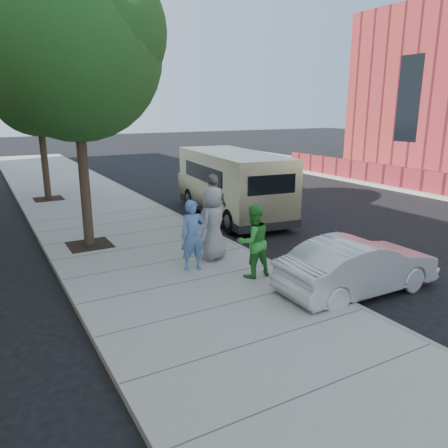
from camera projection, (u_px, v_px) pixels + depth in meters
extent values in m
plane|color=black|center=(198.00, 261.00, 11.73)|extent=(120.00, 120.00, 0.00)
cube|color=gray|center=(163.00, 265.00, 11.24)|extent=(5.00, 60.00, 0.15)
cube|color=gray|center=(243.00, 250.00, 12.40)|extent=(0.12, 60.00, 0.16)
cube|color=maroon|center=(446.00, 184.00, 19.70)|extent=(0.30, 22.00, 1.00)
cube|color=black|center=(90.00, 245.00, 12.61)|extent=(1.20, 1.20, 0.01)
cylinder|color=#38281E|center=(84.00, 177.00, 12.10)|extent=(0.28, 0.28, 3.96)
sphere|color=#194B19|center=(74.00, 52.00, 11.27)|extent=(4.60, 4.60, 4.60)
sphere|color=#194B19|center=(100.00, 31.00, 11.09)|extent=(3.45, 3.45, 3.45)
sphere|color=#194B19|center=(49.00, 41.00, 11.37)|extent=(3.22, 3.22, 3.22)
cube|color=black|center=(49.00, 199.00, 18.99)|extent=(1.20, 1.20, 0.01)
cylinder|color=#38281E|center=(44.00, 158.00, 18.54)|extent=(0.28, 0.28, 3.52)
sphere|color=#194B19|center=(37.00, 89.00, 17.82)|extent=(3.80, 3.80, 3.80)
sphere|color=#194B19|center=(53.00, 76.00, 17.64)|extent=(2.85, 2.85, 2.85)
sphere|color=#194B19|center=(22.00, 82.00, 17.92)|extent=(2.66, 2.66, 2.66)
cylinder|color=gray|center=(216.00, 221.00, 13.23)|extent=(0.05, 0.05, 1.02)
cube|color=gray|center=(216.00, 203.00, 13.08)|extent=(0.20, 0.06, 0.07)
cube|color=#2D2D30|center=(214.00, 199.00, 13.01)|extent=(0.11, 0.10, 0.20)
cube|color=#2D2D30|center=(218.00, 199.00, 13.09)|extent=(0.11, 0.10, 0.20)
cube|color=beige|center=(232.00, 182.00, 16.11)|extent=(2.87, 6.15, 2.19)
cube|color=beige|center=(202.00, 183.00, 19.14)|extent=(2.08, 0.84, 0.93)
cube|color=black|center=(272.00, 185.00, 13.37)|extent=(1.64, 0.21, 0.60)
cylinder|color=black|center=(191.00, 199.00, 17.72)|extent=(0.38, 0.86, 0.84)
cylinder|color=black|center=(234.00, 195.00, 18.45)|extent=(0.38, 0.86, 0.84)
cylinder|color=black|center=(231.00, 222.00, 14.13)|extent=(0.38, 0.86, 0.84)
cylinder|color=black|center=(283.00, 216.00, 14.86)|extent=(0.38, 0.86, 0.84)
imported|color=silver|center=(358.00, 266.00, 9.57)|extent=(3.81, 1.37, 1.25)
imported|color=#567CB8|center=(193.00, 235.00, 10.49)|extent=(0.67, 0.47, 1.72)
imported|color=green|center=(253.00, 241.00, 10.06)|extent=(0.85, 0.67, 1.71)
imported|color=gray|center=(213.00, 223.00, 11.23)|extent=(1.11, 0.99, 1.91)
imported|color=gray|center=(214.00, 209.00, 12.56)|extent=(1.29, 1.00, 2.04)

